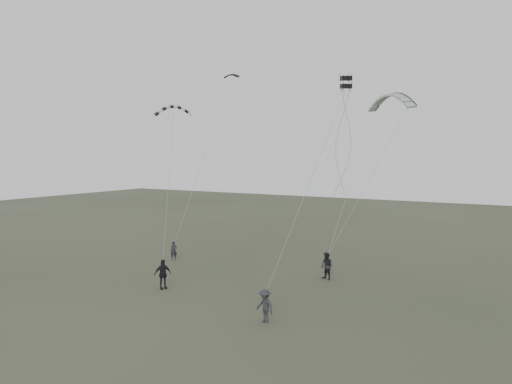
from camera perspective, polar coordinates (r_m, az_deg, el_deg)
The scene contains 9 objects.
ground at distance 33.17m, azimuth -7.80°, elevation -11.29°, with size 140.00×140.00×0.00m, color #333B26.
flyer_left at distance 42.82m, azimuth -9.38°, elevation -6.62°, with size 0.58×0.38×1.58m, color #232228.
flyer_right at distance 36.15m, azimuth 8.09°, elevation -8.38°, with size 0.95×0.74×1.95m, color black.
flyer_center at distance 34.02m, azimuth -10.62°, elevation -9.21°, with size 1.16×0.48×1.97m, color black.
flyer_far at distance 27.14m, azimuth 1.02°, elevation -12.88°, with size 1.16×0.66×1.79m, color #2A292F.
kite_dark_small at distance 45.77m, azimuth -2.82°, elevation 13.24°, with size 1.39×0.42×0.48m, color black, non-canonical shape.
kite_pale_large at distance 42.27m, azimuth 15.21°, elevation 10.68°, with size 4.44×1.00×1.79m, color #A6A8AB, non-canonical shape.
kite_striped at distance 38.04m, azimuth -9.40°, elevation 9.62°, with size 2.77×0.69×1.11m, color black, non-canonical shape.
kite_box at distance 29.01m, azimuth 10.25°, elevation 12.24°, with size 0.58×0.58×0.69m, color black, non-canonical shape.
Camera 1 is at (19.74, -25.09, 8.99)m, focal length 35.00 mm.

